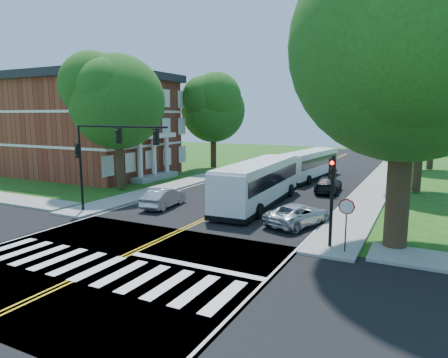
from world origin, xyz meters
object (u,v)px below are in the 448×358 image
Objects in this scene: hatchback at (164,198)px; suv at (299,214)px; dark_sedan at (328,184)px; signal_ne at (332,189)px; bus_follow at (310,164)px; bus_lead at (259,182)px; signal_nw at (106,148)px.

hatchback reaches higher than suv.
signal_ne is at bearing 98.04° from dark_sedan.
hatchback is at bearing 77.03° from bus_follow.
suv is (-2.58, 3.50, -2.31)m from signal_ne.
bus_lead reaches higher than bus_follow.
signal_nw is 14.13m from signal_ne.
signal_nw is 1.71× the size of hatchback.
signal_nw is 1.53× the size of suv.
signal_nw is 1.62× the size of signal_ne.
hatchback is at bearing 30.62° from bus_lead.
dark_sedan is (-0.71, 11.05, 0.03)m from suv.
hatchback is 9.81m from suv.
bus_follow is 7.23m from dark_sedan.
bus_lead is at bearing -152.54° from hatchback.
hatchback is (-5.75, -17.21, -0.82)m from bus_follow.
signal_ne is 21.98m from bus_follow.
bus_follow is 2.41× the size of suv.
suv is (9.81, -0.19, -0.04)m from hatchback.
bus_follow is 18.17m from hatchback.
signal_ne reaches higher than hatchback.
hatchback is 14.16m from dark_sedan.
hatchback is at bearing 18.22° from suv.
signal_nw is 22.38m from bus_follow.
suv is 11.07m from dark_sedan.
bus_follow is 2.68× the size of hatchback.
bus_lead reaches higher than dark_sedan.
signal_ne is 13.13m from hatchback.
signal_ne reaches higher than bus_follow.
dark_sedan is (3.35, -6.35, -0.83)m from bus_follow.
signal_ne is 1.05× the size of hatchback.
signal_nw is at bearing 36.37° from suv.
dark_sedan is at bearing 102.76° from signal_ne.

